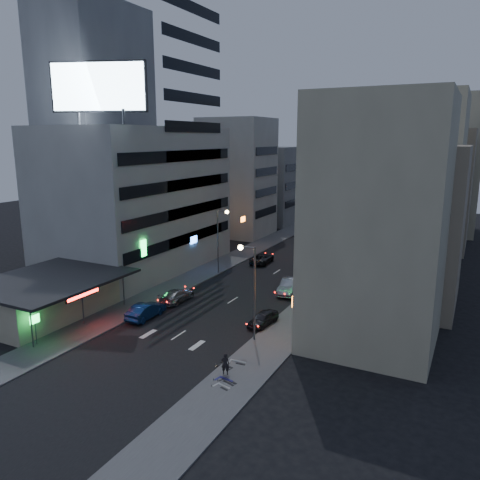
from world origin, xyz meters
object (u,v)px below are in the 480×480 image
Objects in this scene: parked_car_right_near at (263,319)px; person at (225,364)px; parked_car_left at (262,258)px; scooter_blue at (234,374)px; parked_car_right_far at (343,254)px; scooter_black_b at (234,361)px; scooter_black_a at (237,376)px; scooter_silver_a at (231,381)px; parked_car_right_mid at (290,286)px; road_car_silver at (177,295)px; road_car_blue at (146,311)px; scooter_silver_b at (247,355)px.

parked_car_right_near is 2.31× the size of person.
parked_car_left is 2.60× the size of scooter_blue.
scooter_black_b is at bearing -91.19° from parked_car_right_far.
scooter_blue reaches higher than scooter_black_a.
scooter_silver_a is (1.26, -1.51, -0.29)m from person.
parked_car_right_mid reaches higher than scooter_blue.
scooter_black_b is (12.10, -10.31, -0.01)m from road_car_silver.
parked_car_right_mid is 19.41m from person.
road_car_silver is (-10.60, -25.73, 0.03)m from parked_car_right_far.
road_car_blue is at bearing 72.83° from scooter_blue.
road_car_blue is at bearing 81.58° from scooter_black_a.
road_car_silver is at bearing 176.72° from parked_car_right_near.
scooter_silver_b is at bearing 143.34° from road_car_silver.
road_car_silver is at bearing -115.97° from parked_car_right_far.
scooter_silver_a is 0.94× the size of scooter_blue.
road_car_blue is at bearing -132.34° from parked_car_right_mid.
parked_car_right_far reaches higher than scooter_black_a.
scooter_black_b is 1.32m from scooter_silver_b.
parked_car_right_near is 0.77× the size of parked_car_right_mid.
road_car_silver is 2.63× the size of scooter_black_b.
parked_car_right_mid is 17.21m from scooter_silver_b.
parked_car_right_far is 36.07m from scooter_black_b.
parked_car_right_mid is at bearing -127.23° from road_car_blue.
scooter_silver_a is (3.80, -20.76, -0.17)m from parked_car_right_mid.
road_car_silver is (-9.47, -7.84, -0.14)m from parked_car_right_mid.
scooter_black_b is at bearing 138.75° from road_car_silver.
road_car_blue is at bearing 86.99° from scooter_black_b.
parked_car_right_near is 9.65m from parked_car_right_mid.
scooter_blue reaches higher than scooter_black_b.
scooter_silver_b is at bearing -68.89° from parked_car_right_near.
parked_car_right_near is at bearing 29.98° from scooter_black_b.
person reaches higher than scooter_black_b.
parked_car_right_mid is at bearing -97.18° from parked_car_right_far.
road_car_silver is at bearing -146.66° from parked_car_right_mid.
scooter_black_a is 0.74m from scooter_silver_a.
scooter_silver_a is at bearing 148.55° from road_car_blue.
road_car_silver reaches higher than scooter_black_a.
scooter_silver_b is (1.98, -34.81, 0.08)m from parked_car_right_far.
road_car_silver reaches higher than parked_car_left.
road_car_blue is 15.37m from scooter_silver_a.
parked_car_right_far is at bearing -113.20° from road_car_silver.
parked_car_left is 1.08× the size of parked_car_right_far.
parked_car_right_near is at bearing -93.58° from parked_car_right_far.
parked_car_right_far is at bearing 19.07° from scooter_silver_a.
person is 2.40m from scooter_silver_b.
parked_car_right_far is 0.98× the size of road_car_blue.
road_car_silver is at bearing -61.40° from person.
parked_car_right_mid reaches higher than scooter_black_a.
parked_car_left is at bearing 40.47° from scooter_black_b.
scooter_blue is (13.03, -12.01, 0.01)m from road_car_silver.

